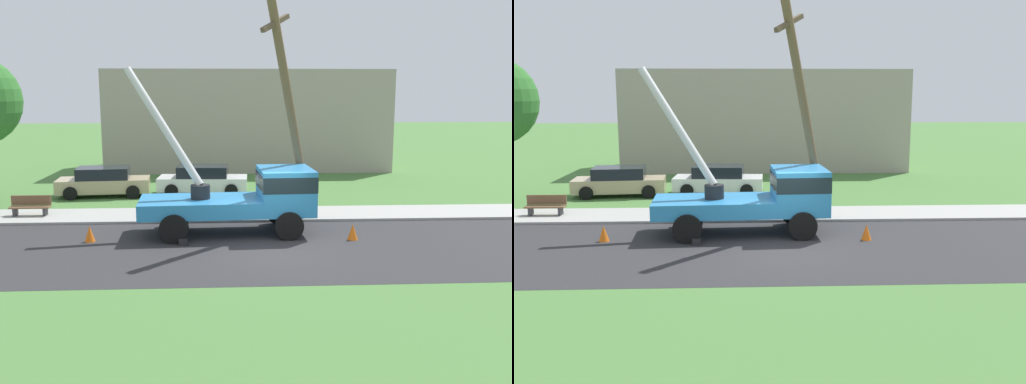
# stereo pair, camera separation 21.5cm
# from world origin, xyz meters

# --- Properties ---
(ground_plane) EXTENTS (120.00, 120.00, 0.00)m
(ground_plane) POSITION_xyz_m (0.00, 12.00, 0.00)
(ground_plane) COLOR #477538
(road_asphalt) EXTENTS (80.00, 7.36, 0.01)m
(road_asphalt) POSITION_xyz_m (0.00, 0.00, 0.00)
(road_asphalt) COLOR #2B2B2D
(road_asphalt) RESTS_ON ground
(sidewalk_strip) EXTENTS (80.00, 2.57, 0.10)m
(sidewalk_strip) POSITION_xyz_m (0.00, 4.97, 0.05)
(sidewalk_strip) COLOR #9E9E99
(sidewalk_strip) RESTS_ON ground
(utility_truck) EXTENTS (6.88, 3.21, 5.98)m
(utility_truck) POSITION_xyz_m (-0.63, 2.14, 1.41)
(utility_truck) COLOR #2D84C6
(utility_truck) RESTS_ON ground
(leaning_utility_pole) EXTENTS (2.42, 3.24, 8.53)m
(leaning_utility_pole) POSITION_xyz_m (0.93, 3.04, 4.36)
(leaning_utility_pole) COLOR brown
(leaning_utility_pole) RESTS_ON ground
(traffic_cone_ahead) EXTENTS (0.36, 0.36, 0.56)m
(traffic_cone_ahead) POSITION_xyz_m (2.90, 0.92, 0.28)
(traffic_cone_ahead) COLOR orange
(traffic_cone_ahead) RESTS_ON ground
(traffic_cone_behind) EXTENTS (0.36, 0.36, 0.56)m
(traffic_cone_behind) POSITION_xyz_m (-6.18, 1.14, 0.28)
(traffic_cone_behind) COLOR orange
(traffic_cone_behind) RESTS_ON ground
(traffic_cone_curbside) EXTENTS (0.36, 0.36, 0.56)m
(traffic_cone_curbside) POSITION_xyz_m (0.90, 3.46, 0.28)
(traffic_cone_curbside) COLOR orange
(traffic_cone_curbside) RESTS_ON ground
(parked_sedan_tan) EXTENTS (4.54, 2.26, 1.42)m
(parked_sedan_tan) POSITION_xyz_m (-7.48, 9.71, 0.71)
(parked_sedan_tan) COLOR tan
(parked_sedan_tan) RESTS_ON ground
(parked_sedan_white) EXTENTS (4.49, 2.17, 1.42)m
(parked_sedan_white) POSITION_xyz_m (-2.65, 10.02, 0.71)
(parked_sedan_white) COLOR silver
(parked_sedan_white) RESTS_ON ground
(park_bench) EXTENTS (1.60, 0.45, 0.90)m
(park_bench) POSITION_xyz_m (-9.46, 5.03, 0.46)
(park_bench) COLOR brown
(park_bench) RESTS_ON ground
(lowrise_building_backdrop) EXTENTS (18.00, 6.00, 6.40)m
(lowrise_building_backdrop) POSITION_xyz_m (-0.02, 19.77, 3.20)
(lowrise_building_backdrop) COLOR #A5998C
(lowrise_building_backdrop) RESTS_ON ground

